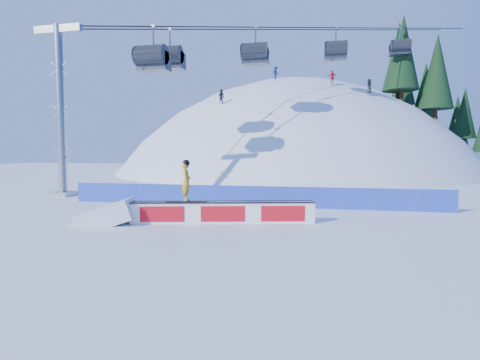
# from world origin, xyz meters

# --- Properties ---
(ground) EXTENTS (160.00, 160.00, 0.00)m
(ground) POSITION_xyz_m (0.00, 0.00, 0.00)
(ground) COLOR white
(ground) RESTS_ON ground
(snow_hill) EXTENTS (64.00, 64.00, 64.00)m
(snow_hill) POSITION_xyz_m (0.00, 42.00, -18.00)
(snow_hill) COLOR silver
(snow_hill) RESTS_ON ground
(treeline) EXTENTS (16.88, 10.77, 19.36)m
(treeline) POSITION_xyz_m (21.90, 42.66, 10.46)
(treeline) COLOR black
(treeline) RESTS_ON ground
(safety_fence) EXTENTS (22.05, 0.05, 1.30)m
(safety_fence) POSITION_xyz_m (0.00, 4.50, 0.60)
(safety_fence) COLOR #2340BC
(safety_fence) RESTS_ON ground
(chairlift) EXTENTS (40.80, 41.70, 22.00)m
(chairlift) POSITION_xyz_m (4.74, 27.49, 16.89)
(chairlift) COLOR gray
(chairlift) RESTS_ON ground
(rail_box) EXTENTS (7.98, 2.45, 0.97)m
(rail_box) POSITION_xyz_m (-0.14, -0.68, 0.48)
(rail_box) COLOR white
(rail_box) RESTS_ON ground
(snow_ramp) EXTENTS (2.78, 2.10, 1.55)m
(snow_ramp) POSITION_xyz_m (-5.04, -1.87, 0.00)
(snow_ramp) COLOR white
(snow_ramp) RESTS_ON ground
(snowboarder) EXTENTS (1.79, 0.72, 1.84)m
(snowboarder) POSITION_xyz_m (-1.69, -1.05, 1.87)
(snowboarder) COLOR black
(snowboarder) RESTS_ON rail_box
(distant_skiers) EXTENTS (17.64, 7.74, 5.47)m
(distant_skiers) POSITION_xyz_m (0.62, 29.79, 11.58)
(distant_skiers) COLOR black
(distant_skiers) RESTS_ON ground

